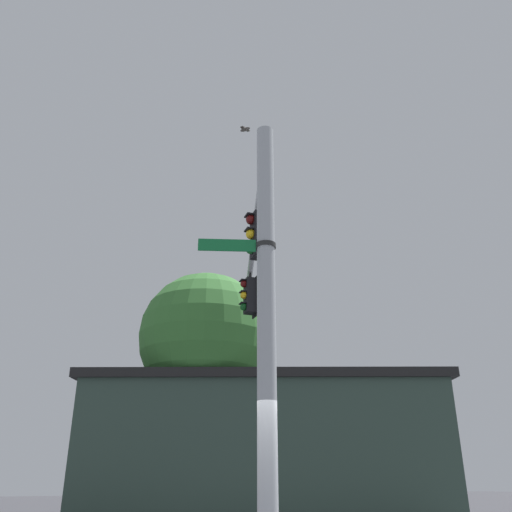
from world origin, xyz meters
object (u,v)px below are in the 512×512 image
at_px(traffic_light_nearest_pole, 258,235).
at_px(bird_flying, 245,129).
at_px(street_name_sign, 250,246).
at_px(traffic_light_mid_inner, 249,296).

xyz_separation_m(traffic_light_nearest_pole, bird_flying, (-0.27, 0.41, 2.49)).
bearing_deg(street_name_sign, traffic_light_nearest_pole, -24.12).
relative_size(traffic_light_mid_inner, bird_flying, 4.33).
relative_size(traffic_light_nearest_pole, bird_flying, 4.33).
bearing_deg(bird_flying, traffic_light_nearest_pole, -56.12).
height_order(traffic_light_nearest_pole, traffic_light_mid_inner, same).
bearing_deg(traffic_light_mid_inner, bird_flying, 159.57).
bearing_deg(street_name_sign, bird_flying, -14.58).
distance_m(traffic_light_nearest_pole, street_name_sign, 2.26).
bearing_deg(street_name_sign, traffic_light_mid_inner, -18.94).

